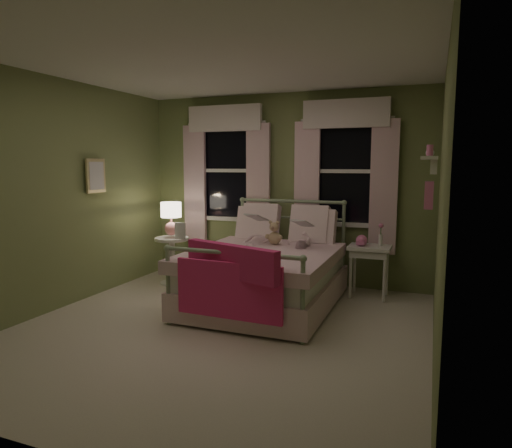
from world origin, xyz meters
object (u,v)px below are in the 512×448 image
at_px(child_right, 300,224).
at_px(teddy_bear, 274,235).
at_px(child_left, 258,217).
at_px(nightstand_right, 369,254).
at_px(table_lamp, 171,215).
at_px(nightstand_left, 172,254).
at_px(bed, 267,272).

height_order(child_right, teddy_bear, child_right).
distance_m(child_left, nightstand_right, 1.45).
xyz_separation_m(child_left, table_lamp, (-1.25, -0.03, -0.02)).
xyz_separation_m(child_right, nightstand_left, (-1.81, -0.03, -0.49)).
height_order(child_right, nightstand_right, child_right).
bearing_deg(nightstand_left, nightstand_right, 7.22).
relative_size(child_right, table_lamp, 1.51).
bearing_deg(child_left, nightstand_right, -170.19).
distance_m(child_right, table_lamp, 1.81).
bearing_deg(nightstand_left, child_left, 1.23).
relative_size(bed, child_right, 2.97).
distance_m(teddy_bear, table_lamp, 1.54).
relative_size(child_left, teddy_bear, 2.78).
bearing_deg(teddy_bear, child_left, 150.50).
relative_size(nightstand_left, table_lamp, 1.43).
relative_size(bed, table_lamp, 4.49).
height_order(child_right, table_lamp, child_right).
height_order(child_left, teddy_bear, child_left).
height_order(nightstand_left, table_lamp, table_lamp).
relative_size(child_right, nightstand_right, 1.07).
relative_size(bed, nightstand_left, 3.13).
distance_m(teddy_bear, nightstand_left, 1.58).
bearing_deg(table_lamp, nightstand_right, 7.22).
bearing_deg(child_left, child_right, 177.21).
xyz_separation_m(teddy_bear, table_lamp, (-1.53, 0.13, 0.16)).
bearing_deg(child_right, nightstand_left, -12.89).
bearing_deg(nightstand_right, teddy_bear, -156.78).
relative_size(table_lamp, nightstand_right, 0.71).
height_order(bed, table_lamp, bed).
bearing_deg(bed, child_right, 56.40).
xyz_separation_m(child_right, teddy_bear, (-0.28, -0.16, -0.12)).
relative_size(bed, nightstand_right, 3.18).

